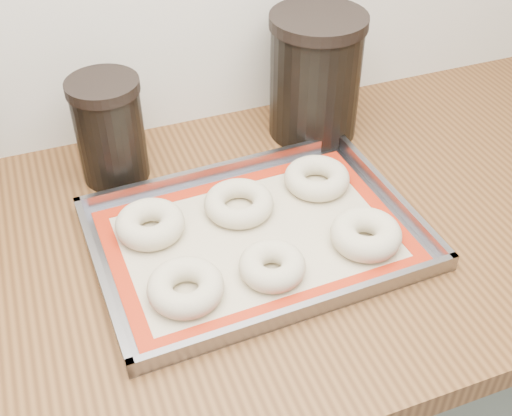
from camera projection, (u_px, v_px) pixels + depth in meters
name	position (u px, v px, depth m)	size (l,w,h in m)	color
countertop	(206.00, 253.00, 0.94)	(3.06, 0.68, 0.04)	brown
baking_tray	(256.00, 236.00, 0.93)	(0.47, 0.35, 0.03)	gray
baking_mat	(256.00, 237.00, 0.93)	(0.43, 0.30, 0.00)	#C6B793
bagel_front_left	(186.00, 287.00, 0.83)	(0.10, 0.10, 0.03)	beige
bagel_front_mid	(272.00, 266.00, 0.86)	(0.09, 0.09, 0.03)	beige
bagel_front_right	(366.00, 234.00, 0.91)	(0.10, 0.10, 0.04)	beige
bagel_back_left	(150.00, 224.00, 0.93)	(0.10, 0.10, 0.04)	beige
bagel_back_mid	(239.00, 203.00, 0.96)	(0.11, 0.11, 0.03)	beige
bagel_back_right	(317.00, 178.00, 1.01)	(0.10, 0.10, 0.03)	beige
canister_mid	(110.00, 130.00, 1.00)	(0.11, 0.11, 0.17)	black
canister_right	(315.00, 76.00, 1.09)	(0.16, 0.16, 0.22)	black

